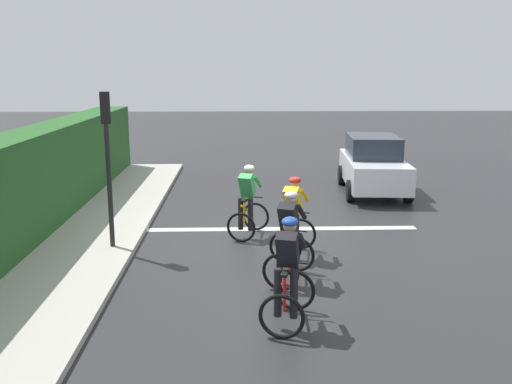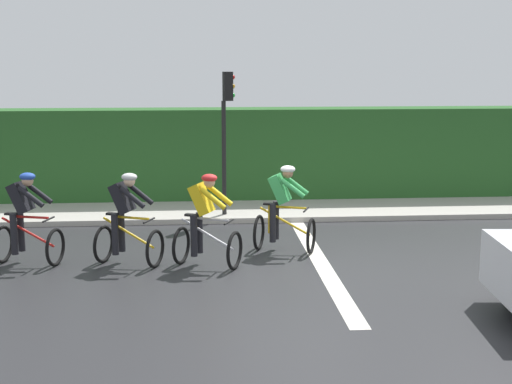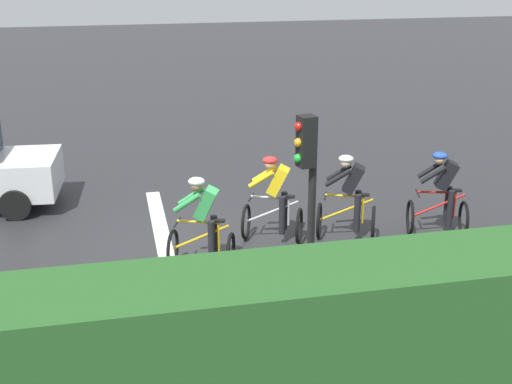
{
  "view_description": "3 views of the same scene",
  "coord_description": "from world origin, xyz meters",
  "px_view_note": "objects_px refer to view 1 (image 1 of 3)",
  "views": [
    {
      "loc": [
        0.82,
        12.57,
        3.77
      ],
      "look_at": [
        0.42,
        0.33,
        1.11
      ],
      "focal_mm": 39.59,
      "sensor_mm": 36.0,
      "label": 1
    },
    {
      "loc": [
        -12.51,
        1.56,
        3.59
      ],
      "look_at": [
        0.64,
        0.54,
        1.15
      ],
      "focal_mm": 50.12,
      "sensor_mm": 36.0,
      "label": 2
    },
    {
      "loc": [
        11.12,
        -1.34,
        5.24
      ],
      "look_at": [
        0.16,
        1.06,
        1.18
      ],
      "focal_mm": 47.4,
      "sensor_mm": 36.0,
      "label": 3
    }
  ],
  "objects_px": {
    "car_white": "(373,165)",
    "cyclist_lead": "(288,275)",
    "cyclist_fourth": "(248,203)",
    "cyclist_second": "(289,239)",
    "cyclist_mid": "(293,219)",
    "traffic_light_near_crossing": "(107,147)"
  },
  "relations": [
    {
      "from": "cyclist_lead",
      "to": "cyclist_mid",
      "type": "distance_m",
      "value": 3.2
    },
    {
      "from": "cyclist_mid",
      "to": "cyclist_fourth",
      "type": "height_order",
      "value": "same"
    },
    {
      "from": "car_white",
      "to": "cyclist_lead",
      "type": "bearing_deg",
      "value": 69.52
    },
    {
      "from": "cyclist_lead",
      "to": "cyclist_fourth",
      "type": "distance_m",
      "value": 4.67
    },
    {
      "from": "cyclist_second",
      "to": "cyclist_fourth",
      "type": "height_order",
      "value": "same"
    },
    {
      "from": "cyclist_lead",
      "to": "cyclist_mid",
      "type": "xyz_separation_m",
      "value": [
        -0.39,
        -3.17,
        0.0
      ]
    },
    {
      "from": "cyclist_mid",
      "to": "car_white",
      "type": "distance_m",
      "value": 6.91
    },
    {
      "from": "cyclist_lead",
      "to": "cyclist_fourth",
      "type": "relative_size",
      "value": 1.0
    },
    {
      "from": "cyclist_lead",
      "to": "car_white",
      "type": "xyz_separation_m",
      "value": [
        -3.49,
        -9.34,
        0.08
      ]
    },
    {
      "from": "traffic_light_near_crossing",
      "to": "cyclist_fourth",
      "type": "bearing_deg",
      "value": -161.79
    },
    {
      "from": "cyclist_fourth",
      "to": "car_white",
      "type": "xyz_separation_m",
      "value": [
        -4.0,
        -4.7,
        0.08
      ]
    },
    {
      "from": "cyclist_mid",
      "to": "traffic_light_near_crossing",
      "type": "relative_size",
      "value": 0.5
    },
    {
      "from": "cyclist_fourth",
      "to": "cyclist_lead",
      "type": "bearing_deg",
      "value": 96.24
    },
    {
      "from": "cyclist_mid",
      "to": "traffic_light_near_crossing",
      "type": "distance_m",
      "value": 4.08
    },
    {
      "from": "car_white",
      "to": "cyclist_second",
      "type": "bearing_deg",
      "value": 66.33
    },
    {
      "from": "cyclist_second",
      "to": "traffic_light_near_crossing",
      "type": "distance_m",
      "value": 4.3
    },
    {
      "from": "cyclist_second",
      "to": "cyclist_mid",
      "type": "bearing_deg",
      "value": -98.59
    },
    {
      "from": "cyclist_mid",
      "to": "car_white",
      "type": "height_order",
      "value": "car_white"
    },
    {
      "from": "cyclist_mid",
      "to": "cyclist_fourth",
      "type": "distance_m",
      "value": 1.72
    },
    {
      "from": "traffic_light_near_crossing",
      "to": "cyclist_mid",
      "type": "bearing_deg",
      "value": 172.22
    },
    {
      "from": "cyclist_lead",
      "to": "cyclist_fourth",
      "type": "height_order",
      "value": "same"
    },
    {
      "from": "cyclist_second",
      "to": "traffic_light_near_crossing",
      "type": "bearing_deg",
      "value": -28.03
    }
  ]
}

